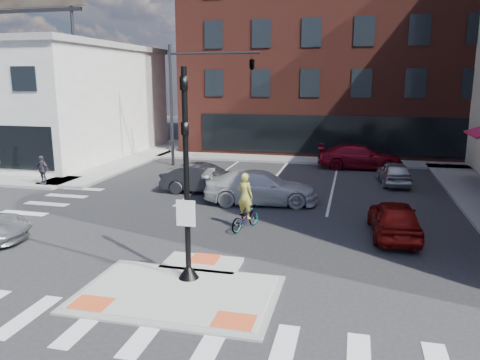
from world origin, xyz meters
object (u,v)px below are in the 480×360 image
(cyclist, at_px, (245,211))
(bg_car_red, at_px, (360,157))
(red_sedan, at_px, (394,218))
(bg_car_silver, at_px, (394,173))
(white_pickup, at_px, (261,187))
(pedestrian_b, at_px, (42,170))
(bg_car_dark, at_px, (205,179))

(cyclist, bearing_deg, bg_car_red, -86.76)
(red_sedan, bearing_deg, bg_car_silver, -97.60)
(red_sedan, relative_size, bg_car_red, 0.76)
(white_pickup, distance_m, bg_car_silver, 8.68)
(red_sedan, height_order, bg_car_red, bg_car_red)
(bg_car_red, bearing_deg, pedestrian_b, 114.74)
(bg_car_silver, bearing_deg, pedestrian_b, 10.38)
(bg_car_silver, height_order, pedestrian_b, pedestrian_b)
(white_pickup, distance_m, bg_car_dark, 3.54)
(red_sedan, xyz_separation_m, white_pickup, (-5.78, 3.56, 0.07))
(cyclist, bearing_deg, pedestrian_b, 0.00)
(bg_car_dark, xyz_separation_m, pedestrian_b, (-9.07, -0.79, 0.20))
(white_pickup, height_order, pedestrian_b, pedestrian_b)
(bg_car_red, bearing_deg, red_sedan, -179.95)
(white_pickup, distance_m, bg_car_red, 11.21)
(bg_car_red, height_order, pedestrian_b, pedestrian_b)
(red_sedan, height_order, pedestrian_b, pedestrian_b)
(bg_car_red, relative_size, pedestrian_b, 3.47)
(red_sedan, xyz_separation_m, pedestrian_b, (-18.07, 4.21, 0.23))
(red_sedan, bearing_deg, bg_car_dark, -32.39)
(white_pickup, height_order, bg_car_silver, white_pickup)
(white_pickup, relative_size, bg_car_red, 0.98)
(bg_car_dark, bearing_deg, red_sedan, -121.90)
(red_sedan, distance_m, white_pickup, 6.78)
(pedestrian_b, bearing_deg, bg_car_silver, 27.43)
(bg_car_dark, xyz_separation_m, bg_car_red, (7.84, 8.77, 0.05))
(red_sedan, relative_size, pedestrian_b, 2.62)
(bg_car_red, bearing_deg, white_pickup, 150.93)
(bg_car_silver, distance_m, bg_car_red, 4.81)
(cyclist, bearing_deg, bg_car_silver, -102.13)
(bg_car_silver, xyz_separation_m, bg_car_red, (-1.86, 4.43, 0.14))
(bg_car_silver, bearing_deg, red_sedan, 80.81)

